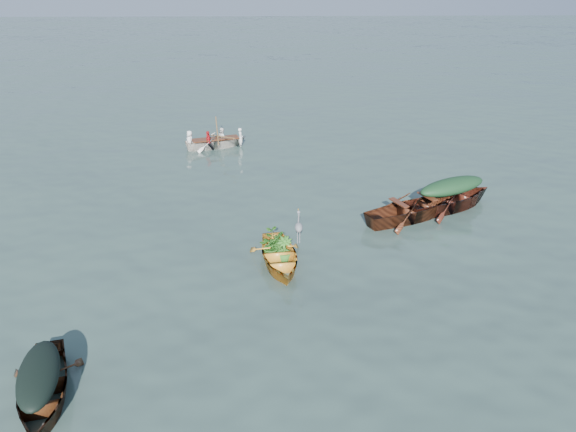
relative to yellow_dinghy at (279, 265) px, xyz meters
name	(u,v)px	position (x,y,z in m)	size (l,w,h in m)	color
ground	(317,295)	(0.94, -1.53, 0.00)	(140.00, 140.00, 0.00)	#374D45
yellow_dinghy	(279,265)	(0.00, 0.00, 0.00)	(1.44, 3.32, 0.91)	gold
dark_covered_boat	(45,400)	(-4.57, -5.05, 0.00)	(1.37, 3.69, 0.92)	#42270F
green_tarp_boat	(449,209)	(5.75, 3.54, 0.00)	(1.48, 4.77, 1.14)	#41180F
open_wooden_boat	(411,219)	(4.31, 2.81, 0.00)	(1.46, 4.69, 1.12)	#582A16
rowed_boat	(216,148)	(-2.65, 10.39, 0.00)	(1.11, 3.72, 0.85)	white
dark_tarp_cover	(38,373)	(-4.57, -5.05, 0.66)	(0.75, 2.03, 0.40)	black
green_tarp_cover	(452,186)	(5.75, 3.54, 0.83)	(0.82, 2.62, 0.52)	#183B1B
thwart_benches	(413,203)	(4.31, 2.81, 0.58)	(0.88, 2.35, 0.04)	#471E10
heron	(299,233)	(0.54, 0.13, 0.91)	(0.28, 0.40, 0.92)	gray
dinghy_weeds	(277,231)	(-0.05, 0.55, 0.75)	(0.70, 0.90, 0.60)	#20641A
rowers	(215,130)	(-2.65, 10.39, 0.81)	(1.00, 2.60, 0.76)	white
oars	(215,138)	(-2.65, 10.39, 0.46)	(2.60, 0.60, 0.06)	brown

